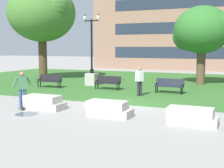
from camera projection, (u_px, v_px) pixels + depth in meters
The scene contains 16 objects.
ground_plane at pixel (121, 105), 15.59m from camera, with size 140.00×140.00×0.00m, color gray.
grass_lawn at pixel (168, 83), 24.69m from camera, with size 40.00×20.00×0.02m, color #336628.
concrete_block_center at pixel (44, 103), 14.44m from camera, with size 1.86×0.90×0.64m.
concrete_block_left at pixel (109, 109), 12.95m from camera, with size 1.87×0.90×0.64m.
concrete_block_right at pixel (192, 117), 11.52m from camera, with size 1.82×0.90×0.64m.
person_skateboarder at pixel (22, 87), 14.88m from camera, with size 0.68×0.88×1.71m.
skateboard at pixel (25, 107), 14.56m from camera, with size 0.47×1.04×0.14m.
puddle at pixel (27, 114), 13.40m from camera, with size 1.00×1.00×0.01m, color #47515B.
park_bench_near_left at pixel (169, 85), 19.29m from camera, with size 1.83×0.66×0.90m.
park_bench_near_right at pixel (50, 80), 22.03m from camera, with size 1.83×0.66×0.90m.
park_bench_far_left at pixel (108, 82), 21.03m from camera, with size 1.82×0.60×0.90m.
lamp_post_center at pixel (92, 71), 23.35m from camera, with size 1.32×0.80×5.27m.
tree_far_right at pixel (41, 14), 27.26m from camera, with size 6.20×5.91×8.33m.
tree_far_left at pixel (201, 31), 23.54m from camera, with size 4.42×4.21×5.94m.
person_bystander_near_lawn at pixel (140, 80), 18.15m from camera, with size 0.43×0.69×1.71m.
building_facade_distant at pixel (191, 23), 37.53m from camera, with size 25.76×1.03×11.53m.
Camera 1 is at (5.75, -14.25, 2.86)m, focal length 50.00 mm.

